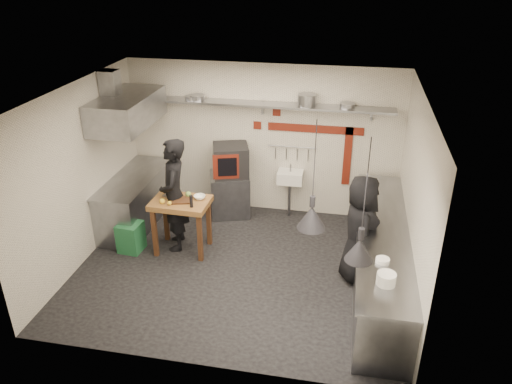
% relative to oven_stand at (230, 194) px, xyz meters
% --- Properties ---
extents(floor, '(5.00, 5.00, 0.00)m').
position_rel_oven_stand_xyz_m(floor, '(0.56, -1.75, -0.40)').
color(floor, black).
rests_on(floor, ground).
extents(ceiling, '(5.00, 5.00, 0.00)m').
position_rel_oven_stand_xyz_m(ceiling, '(0.56, -1.75, 2.40)').
color(ceiling, beige).
rests_on(ceiling, floor).
extents(wall_back, '(5.00, 0.04, 2.80)m').
position_rel_oven_stand_xyz_m(wall_back, '(0.56, 0.35, 1.00)').
color(wall_back, beige).
rests_on(wall_back, floor).
extents(wall_front, '(5.00, 0.04, 2.80)m').
position_rel_oven_stand_xyz_m(wall_front, '(0.56, -3.85, 1.00)').
color(wall_front, beige).
rests_on(wall_front, floor).
extents(wall_left, '(0.04, 4.20, 2.80)m').
position_rel_oven_stand_xyz_m(wall_left, '(-1.94, -1.75, 1.00)').
color(wall_left, beige).
rests_on(wall_left, floor).
extents(wall_right, '(0.04, 4.20, 2.80)m').
position_rel_oven_stand_xyz_m(wall_right, '(3.06, -1.75, 1.00)').
color(wall_right, beige).
rests_on(wall_right, floor).
extents(red_band_horiz, '(1.70, 0.02, 0.14)m').
position_rel_oven_stand_xyz_m(red_band_horiz, '(1.51, 0.33, 1.28)').
color(red_band_horiz, '#5F1A0F').
rests_on(red_band_horiz, wall_back).
extents(red_band_vert, '(0.14, 0.02, 1.10)m').
position_rel_oven_stand_xyz_m(red_band_vert, '(2.11, 0.33, 0.80)').
color(red_band_vert, '#5F1A0F').
rests_on(red_band_vert, wall_back).
extents(red_tile_a, '(0.14, 0.02, 0.14)m').
position_rel_oven_stand_xyz_m(red_tile_a, '(0.81, 0.33, 1.55)').
color(red_tile_a, '#5F1A0F').
rests_on(red_tile_a, wall_back).
extents(red_tile_b, '(0.14, 0.02, 0.14)m').
position_rel_oven_stand_xyz_m(red_tile_b, '(0.46, 0.33, 1.28)').
color(red_tile_b, '#5F1A0F').
rests_on(red_tile_b, wall_back).
extents(back_shelf, '(4.60, 0.34, 0.04)m').
position_rel_oven_stand_xyz_m(back_shelf, '(0.56, 0.17, 1.72)').
color(back_shelf, slate).
rests_on(back_shelf, wall_back).
extents(shelf_bracket_left, '(0.04, 0.06, 0.24)m').
position_rel_oven_stand_xyz_m(shelf_bracket_left, '(-1.34, 0.32, 1.62)').
color(shelf_bracket_left, slate).
rests_on(shelf_bracket_left, wall_back).
extents(shelf_bracket_mid, '(0.04, 0.06, 0.24)m').
position_rel_oven_stand_xyz_m(shelf_bracket_mid, '(0.56, 0.32, 1.62)').
color(shelf_bracket_mid, slate).
rests_on(shelf_bracket_mid, wall_back).
extents(shelf_bracket_right, '(0.04, 0.06, 0.24)m').
position_rel_oven_stand_xyz_m(shelf_bracket_right, '(2.46, 0.32, 1.62)').
color(shelf_bracket_right, slate).
rests_on(shelf_bracket_right, wall_back).
extents(pan_far_left, '(0.33, 0.33, 0.09)m').
position_rel_oven_stand_xyz_m(pan_far_left, '(-0.60, 0.17, 1.79)').
color(pan_far_left, slate).
rests_on(pan_far_left, back_shelf).
extents(pan_mid_left, '(0.29, 0.29, 0.07)m').
position_rel_oven_stand_xyz_m(pan_mid_left, '(-0.69, 0.17, 1.78)').
color(pan_mid_left, slate).
rests_on(pan_mid_left, back_shelf).
extents(stock_pot, '(0.35, 0.35, 0.20)m').
position_rel_oven_stand_xyz_m(stock_pot, '(1.35, 0.17, 1.84)').
color(stock_pot, slate).
rests_on(stock_pot, back_shelf).
extents(pan_right, '(0.32, 0.32, 0.08)m').
position_rel_oven_stand_xyz_m(pan_right, '(2.04, 0.17, 1.78)').
color(pan_right, slate).
rests_on(pan_right, back_shelf).
extents(oven_stand, '(0.87, 0.83, 0.80)m').
position_rel_oven_stand_xyz_m(oven_stand, '(0.00, 0.00, 0.00)').
color(oven_stand, slate).
rests_on(oven_stand, floor).
extents(combi_oven, '(0.76, 0.74, 0.58)m').
position_rel_oven_stand_xyz_m(combi_oven, '(0.03, -0.00, 0.69)').
color(combi_oven, black).
rests_on(combi_oven, oven_stand).
extents(oven_door, '(0.45, 0.17, 0.46)m').
position_rel_oven_stand_xyz_m(oven_door, '(0.02, -0.30, 0.69)').
color(oven_door, '#5F1A0F').
rests_on(oven_door, combi_oven).
extents(oven_glass, '(0.33, 0.12, 0.34)m').
position_rel_oven_stand_xyz_m(oven_glass, '(0.04, -0.31, 0.69)').
color(oven_glass, black).
rests_on(oven_glass, oven_door).
extents(hand_sink, '(0.46, 0.34, 0.22)m').
position_rel_oven_stand_xyz_m(hand_sink, '(1.11, 0.17, 0.38)').
color(hand_sink, white).
rests_on(hand_sink, wall_back).
extents(sink_tap, '(0.03, 0.03, 0.14)m').
position_rel_oven_stand_xyz_m(sink_tap, '(1.11, 0.17, 0.56)').
color(sink_tap, slate).
rests_on(sink_tap, hand_sink).
extents(sink_drain, '(0.06, 0.06, 0.66)m').
position_rel_oven_stand_xyz_m(sink_drain, '(1.11, 0.13, -0.06)').
color(sink_drain, slate).
rests_on(sink_drain, floor).
extents(utensil_rail, '(0.90, 0.02, 0.02)m').
position_rel_oven_stand_xyz_m(utensil_rail, '(1.11, 0.31, 0.92)').
color(utensil_rail, slate).
rests_on(utensil_rail, wall_back).
extents(counter_right, '(0.70, 3.80, 0.90)m').
position_rel_oven_stand_xyz_m(counter_right, '(2.71, -1.75, 0.05)').
color(counter_right, slate).
rests_on(counter_right, floor).
extents(counter_right_top, '(0.76, 3.90, 0.03)m').
position_rel_oven_stand_xyz_m(counter_right_top, '(2.71, -1.75, 0.52)').
color(counter_right_top, slate).
rests_on(counter_right_top, counter_right).
extents(plate_stack, '(0.27, 0.27, 0.15)m').
position_rel_oven_stand_xyz_m(plate_stack, '(2.68, -3.07, 0.61)').
color(plate_stack, white).
rests_on(plate_stack, counter_right_top).
extents(small_bowl_right, '(0.24, 0.24, 0.05)m').
position_rel_oven_stand_xyz_m(small_bowl_right, '(2.66, -2.59, 0.56)').
color(small_bowl_right, white).
rests_on(small_bowl_right, counter_right_top).
extents(counter_left, '(0.70, 1.90, 0.90)m').
position_rel_oven_stand_xyz_m(counter_left, '(-1.59, -0.70, 0.05)').
color(counter_left, slate).
rests_on(counter_left, floor).
extents(counter_left_top, '(0.76, 2.00, 0.03)m').
position_rel_oven_stand_xyz_m(counter_left_top, '(-1.59, -0.70, 0.52)').
color(counter_left_top, slate).
rests_on(counter_left_top, counter_left).
extents(extractor_hood, '(0.78, 1.60, 0.50)m').
position_rel_oven_stand_xyz_m(extractor_hood, '(-1.54, -0.70, 1.75)').
color(extractor_hood, slate).
rests_on(extractor_hood, ceiling).
extents(hood_duct, '(0.28, 0.28, 0.50)m').
position_rel_oven_stand_xyz_m(hood_duct, '(-1.79, -0.70, 2.15)').
color(hood_duct, slate).
rests_on(hood_duct, ceiling).
extents(green_bin, '(0.40, 0.40, 0.50)m').
position_rel_oven_stand_xyz_m(green_bin, '(-1.31, -1.58, -0.15)').
color(green_bin, '#1F6036').
rests_on(green_bin, floor).
extents(prep_table, '(0.94, 0.67, 0.92)m').
position_rel_oven_stand_xyz_m(prep_table, '(-0.47, -1.40, 0.06)').
color(prep_table, olive).
rests_on(prep_table, floor).
extents(cutting_board, '(0.40, 0.33, 0.02)m').
position_rel_oven_stand_xyz_m(cutting_board, '(-0.44, -1.41, 0.53)').
color(cutting_board, '#452817').
rests_on(cutting_board, prep_table).
extents(pepper_mill, '(0.06, 0.06, 0.20)m').
position_rel_oven_stand_xyz_m(pepper_mill, '(-0.22, -1.58, 0.62)').
color(pepper_mill, black).
rests_on(pepper_mill, prep_table).
extents(lemon_a, '(0.10, 0.10, 0.09)m').
position_rel_oven_stand_xyz_m(lemon_a, '(-0.71, -1.55, 0.56)').
color(lemon_a, gold).
rests_on(lemon_a, prep_table).
extents(lemon_b, '(0.08, 0.08, 0.07)m').
position_rel_oven_stand_xyz_m(lemon_b, '(-0.58, -1.59, 0.56)').
color(lemon_b, gold).
rests_on(lemon_b, prep_table).
extents(veg_ball, '(0.12, 0.12, 0.10)m').
position_rel_oven_stand_xyz_m(veg_ball, '(-0.38, -1.25, 0.57)').
color(veg_ball, olive).
rests_on(veg_ball, prep_table).
extents(steel_tray, '(0.18, 0.15, 0.03)m').
position_rel_oven_stand_xyz_m(steel_tray, '(-0.71, -1.31, 0.54)').
color(steel_tray, slate).
rests_on(steel_tray, prep_table).
extents(bowl, '(0.25, 0.25, 0.06)m').
position_rel_oven_stand_xyz_m(bowl, '(-0.18, -1.28, 0.55)').
color(bowl, white).
rests_on(bowl, prep_table).
extents(heat_lamp_near, '(0.37, 0.37, 1.42)m').
position_rel_oven_stand_xyz_m(heat_lamp_near, '(1.73, -2.67, 1.69)').
color(heat_lamp_near, black).
rests_on(heat_lamp_near, ceiling).
extents(heat_lamp_far, '(0.42, 0.42, 1.51)m').
position_rel_oven_stand_xyz_m(heat_lamp_far, '(2.33, -3.15, 1.64)').
color(heat_lamp_far, black).
rests_on(heat_lamp_far, ceiling).
extents(chef_left, '(0.62, 0.79, 1.91)m').
position_rel_oven_stand_xyz_m(chef_left, '(-0.61, -1.30, 0.55)').
color(chef_left, black).
rests_on(chef_left, floor).
extents(chef_right, '(0.69, 0.91, 1.69)m').
position_rel_oven_stand_xyz_m(chef_right, '(2.38, -1.65, 0.44)').
color(chef_right, black).
rests_on(chef_right, floor).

